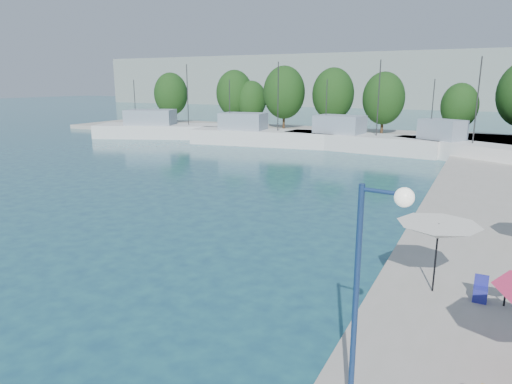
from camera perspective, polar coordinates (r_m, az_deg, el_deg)
The scene contains 16 objects.
quay_far at distance 64.65m, azimuth 11.55°, elevation 6.92°, with size 90.00×16.00×0.60m, color #9F9C8F.
hill_west at distance 159.79m, azimuth 13.12°, elevation 13.40°, with size 180.00×40.00×16.00m, color gray.
trawler_01 at distance 64.67m, azimuth -10.72°, elevation 7.64°, with size 21.68×12.92×10.20m.
trawler_02 at distance 56.24m, azimuth 0.51°, elevation 7.02°, with size 18.24×6.94×10.20m.
trawler_03 at distance 52.81m, azimuth 12.49°, elevation 6.28°, with size 17.89×6.65×10.20m.
trawler_04 at distance 49.47m, azimuth 23.67°, elevation 4.99°, with size 13.56×9.75×10.20m.
tree_01 at distance 81.39m, azimuth -10.59°, elevation 11.95°, with size 5.75×5.75×8.51m.
tree_02 at distance 76.36m, azimuth -2.70°, elevation 12.23°, with size 5.99×5.99×8.86m.
tree_03 at distance 74.98m, azimuth -0.57°, elevation 11.46°, with size 4.83×4.83×7.14m.
tree_04 at distance 70.17m, azimuth 3.54°, elevation 12.31°, with size 6.29×6.29×9.31m.
tree_05 at distance 68.66m, azimuth 9.60°, elevation 11.96°, with size 6.06×6.06×8.97m.
tree_06 at distance 64.62m, azimuth 15.67°, elevation 11.21°, with size 5.59×5.59×8.27m.
tree_07 at distance 64.62m, azimuth 24.09°, elevation 9.80°, with size 4.61×4.61×6.83m.
umbrella_white at distance 16.10m, azimuth 21.82°, elevation -4.55°, with size 2.68×2.68×2.38m.
cafe_table_02 at distance 16.64m, azimuth 28.67°, elevation -11.49°, with size 1.82×0.70×0.76m.
street_lamp at distance 9.15m, azimuth 14.50°, elevation -8.55°, with size 1.03×0.36×5.03m.
Camera 1 is at (9.00, 5.04, 7.46)m, focal length 32.00 mm.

